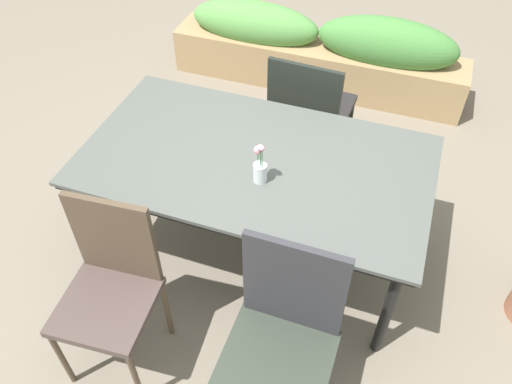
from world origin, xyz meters
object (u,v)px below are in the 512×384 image
object	(u,v)px
dining_table	(256,167)
chair_far_side	(309,107)
flower_vase	(260,168)
chair_near_left	(111,282)
chair_near_right	(283,335)
planter_box	(319,51)

from	to	relation	value
dining_table	chair_far_side	xyz separation A→B (m)	(0.08, 0.82, -0.16)
flower_vase	chair_far_side	bearing A→B (deg)	89.67
dining_table	chair_near_left	world-z (taller)	chair_near_left
chair_near_right	dining_table	bearing A→B (deg)	-63.09
flower_vase	planter_box	world-z (taller)	flower_vase
chair_near_right	planter_box	size ratio (longest dim) A/B	0.41
dining_table	chair_far_side	bearing A→B (deg)	84.64
chair_far_side	planter_box	distance (m)	1.09
chair_near_right	flower_vase	world-z (taller)	chair_near_right
flower_vase	planter_box	bearing A→B (deg)	95.25
flower_vase	dining_table	bearing A→B (deg)	116.38
flower_vase	planter_box	distance (m)	2.08
dining_table	chair_near_left	distance (m)	0.93
chair_far_side	flower_vase	bearing A→B (deg)	-86.96
dining_table	flower_vase	bearing A→B (deg)	-63.62
chair_far_side	flower_vase	xyz separation A→B (m)	(-0.01, -0.97, 0.30)
chair_near_right	chair_near_left	distance (m)	0.82
chair_near_right	planter_box	xyz separation A→B (m)	(-0.52, 2.69, -0.23)
chair_near_left	chair_far_side	bearing A→B (deg)	-111.11
chair_far_side	flower_vase	distance (m)	1.01
chair_near_left	flower_vase	distance (m)	0.88
dining_table	flower_vase	distance (m)	0.21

